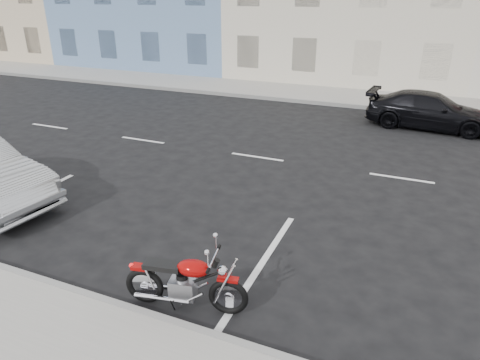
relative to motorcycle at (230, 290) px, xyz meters
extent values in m
plane|color=black|center=(-0.01, 6.38, -0.44)|extent=(120.00, 120.00, 0.00)
cube|color=gray|center=(-5.01, 15.08, -0.36)|extent=(80.00, 3.40, 0.15)
cube|color=gray|center=(-5.01, 13.38, -0.36)|extent=(80.00, 0.12, 0.16)
torus|color=black|center=(0.64, 0.13, -0.15)|extent=(0.61, 0.22, 0.61)
torus|color=black|center=(-0.64, -0.13, -0.15)|extent=(0.61, 0.22, 0.61)
cube|color=#940605|center=(0.64, 0.13, 0.17)|extent=(0.32, 0.18, 0.05)
cube|color=#940605|center=(-0.68, -0.14, 0.19)|extent=(0.29, 0.20, 0.05)
cube|color=gray|center=(-0.04, -0.01, -0.09)|extent=(0.43, 0.34, 0.31)
ellipsoid|color=#940605|center=(0.14, 0.03, 0.28)|extent=(0.56, 0.40, 0.24)
cube|color=black|center=(-0.33, -0.07, 0.27)|extent=(0.60, 0.34, 0.08)
cylinder|color=silver|center=(0.44, 0.09, 0.49)|extent=(0.16, 0.63, 0.03)
sphere|color=silver|center=(0.56, 0.11, 0.30)|extent=(0.15, 0.15, 0.15)
cylinder|color=silver|center=(-0.31, -0.19, -0.24)|extent=(0.86, 0.24, 0.07)
cylinder|color=silver|center=(-0.36, 0.06, -0.24)|extent=(0.86, 0.24, 0.07)
cylinder|color=silver|center=(0.60, 0.12, 0.12)|extent=(0.35, 0.11, 0.72)
cylinder|color=black|center=(0.15, 0.03, 0.06)|extent=(0.72, 0.19, 0.45)
imported|color=black|center=(2.49, 11.53, 0.19)|extent=(4.42, 2.07, 1.25)
camera|label=1|loc=(2.12, -4.59, 3.96)|focal=32.00mm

